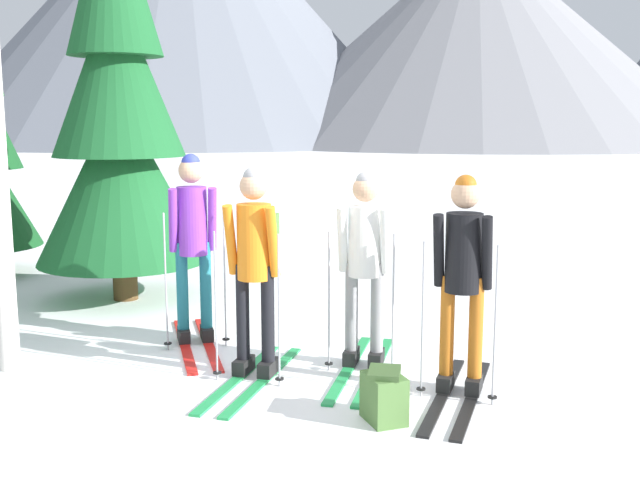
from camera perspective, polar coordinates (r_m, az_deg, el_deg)
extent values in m
plane|color=white|center=(6.57, -2.54, -9.59)|extent=(400.00, 400.00, 0.00)
cube|color=red|center=(7.27, -8.50, -7.76)|extent=(0.78, 1.62, 0.02)
cube|color=red|center=(7.25, -10.25, -7.85)|extent=(0.78, 1.62, 0.02)
cube|color=black|center=(7.34, -8.60, -7.02)|extent=(0.21, 0.28, 0.12)
cylinder|color=#1E6B7A|center=(7.23, -8.69, -3.46)|extent=(0.11, 0.11, 0.85)
cube|color=black|center=(7.32, -10.32, -7.10)|extent=(0.21, 0.28, 0.12)
cylinder|color=#1E6B7A|center=(7.21, -10.43, -3.54)|extent=(0.11, 0.11, 0.85)
cylinder|color=purple|center=(7.11, -9.69, 1.44)|extent=(0.28, 0.28, 0.64)
sphere|color=tan|center=(7.06, -9.79, 5.23)|extent=(0.23, 0.23, 0.23)
sphere|color=#2D389E|center=(7.06, -9.81, 5.79)|extent=(0.17, 0.17, 0.17)
cylinder|color=purple|center=(7.06, -8.20, 1.58)|extent=(0.16, 0.22, 0.61)
cylinder|color=purple|center=(7.03, -11.11, 1.47)|extent=(0.16, 0.22, 0.61)
cylinder|color=#A5A5AD|center=(7.05, -7.26, -2.97)|extent=(0.02, 0.02, 1.28)
cylinder|color=black|center=(7.19, -7.16, -7.49)|extent=(0.07, 0.07, 0.01)
cylinder|color=#A5A5AD|center=(7.00, -11.65, -3.16)|extent=(0.02, 0.02, 1.28)
cylinder|color=black|center=(7.15, -11.50, -7.71)|extent=(0.07, 0.07, 0.01)
cube|color=black|center=(7.27, -9.81, 1.86)|extent=(0.30, 0.25, 0.36)
cube|color=green|center=(6.24, -4.26, -10.54)|extent=(0.29, 1.70, 0.02)
cube|color=green|center=(6.32, -6.16, -10.32)|extent=(0.29, 1.70, 0.02)
cube|color=black|center=(6.31, -3.95, -9.65)|extent=(0.14, 0.27, 0.12)
cylinder|color=black|center=(6.18, -3.99, -5.69)|extent=(0.11, 0.11, 0.82)
cube|color=black|center=(6.38, -5.83, -9.45)|extent=(0.14, 0.27, 0.12)
cylinder|color=black|center=(6.25, -5.89, -5.53)|extent=(0.11, 0.11, 0.82)
cylinder|color=orange|center=(6.09, -5.03, -0.14)|extent=(0.28, 0.28, 0.62)
sphere|color=tan|center=(6.03, -5.09, 4.11)|extent=(0.22, 0.22, 0.22)
sphere|color=gray|center=(6.03, -5.10, 4.75)|extent=(0.17, 0.17, 0.17)
cylinder|color=orange|center=(5.97, -3.62, -0.14)|extent=(0.10, 0.21, 0.59)
cylinder|color=orange|center=(6.10, -6.81, 0.01)|extent=(0.10, 0.21, 0.59)
cylinder|color=#A5A5AD|center=(5.94, -3.14, -5.43)|extent=(0.02, 0.02, 1.23)
cylinder|color=black|center=(6.10, -3.09, -10.50)|extent=(0.07, 0.07, 0.01)
cylinder|color=#A5A5AD|center=(6.13, -7.93, -5.03)|extent=(0.02, 0.02, 1.23)
cylinder|color=black|center=(6.29, -7.82, -9.96)|extent=(0.07, 0.07, 0.01)
cube|color=#4C7238|center=(6.24, -4.47, 0.38)|extent=(0.28, 0.19, 0.36)
cube|color=green|center=(6.48, 4.16, -9.79)|extent=(0.20, 1.79, 0.02)
cube|color=green|center=(6.52, 2.22, -9.66)|extent=(0.20, 1.79, 0.02)
cube|color=black|center=(6.55, 4.30, -8.93)|extent=(0.13, 0.27, 0.12)
cylinder|color=gray|center=(6.43, 4.35, -5.21)|extent=(0.11, 0.11, 0.80)
cube|color=black|center=(6.59, 2.39, -8.81)|extent=(0.13, 0.27, 0.12)
cylinder|color=gray|center=(6.47, 2.42, -5.11)|extent=(0.11, 0.11, 0.80)
cylinder|color=white|center=(6.33, 3.43, -0.08)|extent=(0.28, 0.28, 0.60)
sphere|color=tan|center=(6.27, 3.47, 3.88)|extent=(0.22, 0.22, 0.22)
sphere|color=gray|center=(6.27, 3.47, 4.48)|extent=(0.16, 0.16, 0.16)
cylinder|color=white|center=(6.24, 4.97, -0.08)|extent=(0.09, 0.20, 0.57)
cylinder|color=white|center=(6.30, 1.73, 0.04)|extent=(0.09, 0.20, 0.57)
cylinder|color=#A5A5AD|center=(6.22, 5.57, -4.97)|extent=(0.02, 0.02, 1.20)
cylinder|color=black|center=(6.37, 5.50, -9.67)|extent=(0.07, 0.07, 0.01)
cylinder|color=#A5A5AD|center=(6.31, 0.69, -4.73)|extent=(0.02, 0.02, 1.20)
cylinder|color=black|center=(6.46, 0.68, -9.37)|extent=(0.07, 0.07, 0.01)
cube|color=#4C7238|center=(6.49, 3.68, 0.41)|extent=(0.27, 0.18, 0.36)
cube|color=black|center=(5.97, 11.48, -11.64)|extent=(0.37, 1.69, 0.02)
cube|color=black|center=(6.00, 9.35, -11.47)|extent=(0.37, 1.69, 0.02)
cube|color=black|center=(6.04, 11.62, -10.69)|extent=(0.15, 0.27, 0.12)
cylinder|color=#B76019|center=(5.91, 11.76, -6.63)|extent=(0.11, 0.11, 0.81)
cube|color=black|center=(6.07, 9.53, -10.53)|extent=(0.15, 0.27, 0.12)
cylinder|color=#B76019|center=(5.94, 9.64, -6.49)|extent=(0.11, 0.11, 0.81)
cylinder|color=black|center=(5.79, 10.87, -0.95)|extent=(0.28, 0.28, 0.61)
sphere|color=tan|center=(5.73, 11.00, 3.44)|extent=(0.22, 0.22, 0.22)
sphere|color=#B76019|center=(5.72, 11.02, 4.09)|extent=(0.16, 0.16, 0.16)
cylinder|color=black|center=(5.71, 12.58, -0.98)|extent=(0.11, 0.21, 0.58)
cylinder|color=black|center=(5.76, 9.02, -0.79)|extent=(0.11, 0.21, 0.58)
cylinder|color=#A5A5AD|center=(5.70, 13.17, -6.41)|extent=(0.02, 0.02, 1.21)
cylinder|color=black|center=(5.86, 12.97, -11.56)|extent=(0.07, 0.07, 0.01)
cylinder|color=#A5A5AD|center=(5.77, 7.80, -6.06)|extent=(0.02, 0.02, 1.21)
cylinder|color=black|center=(5.93, 7.68, -11.15)|extent=(0.07, 0.07, 0.01)
cube|color=black|center=(5.95, 11.11, -0.39)|extent=(0.28, 0.20, 0.36)
cylinder|color=#51381E|center=(9.14, -14.65, -1.55)|extent=(0.29, 0.29, 0.92)
cone|color=#195628|center=(9.01, -14.90, 4.54)|extent=(1.97, 1.97, 1.95)
cone|color=#195628|center=(9.00, -15.23, 12.37)|extent=(1.51, 1.51, 1.95)
cube|color=#4C7238|center=(5.41, 4.89, -11.89)|extent=(0.37, 0.40, 0.34)
cube|color=#39562A|center=(5.35, 4.92, -9.99)|extent=(0.22, 0.28, 0.04)
cone|color=slate|center=(71.59, -10.37, 17.20)|extent=(44.88, 44.88, 24.62)
cone|color=gray|center=(67.45, 11.69, 14.70)|extent=(40.75, 40.75, 17.69)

